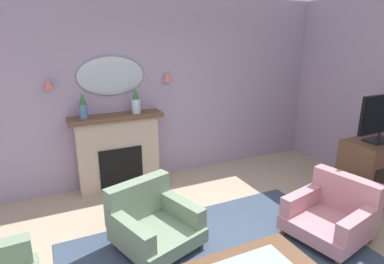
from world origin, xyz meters
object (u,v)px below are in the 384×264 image
at_px(wall_sconce_right, 167,77).
at_px(armchair_by_coffee_table, 152,221).
at_px(mantel_vase_right, 136,103).
at_px(tv_cabinet, 372,172).
at_px(tv_flatscreen, 383,117).
at_px(fireplace, 119,153).
at_px(wall_mirror, 111,76).
at_px(wall_sconce_left, 48,84).
at_px(mantel_vase_left, 83,107).
at_px(armchair_beside_couch, 333,213).

relative_size(wall_sconce_right, armchair_by_coffee_table, 0.14).
xyz_separation_m(mantel_vase_right, armchair_by_coffee_table, (-0.32, -1.56, -1.02)).
height_order(wall_sconce_right, armchair_by_coffee_table, wall_sconce_right).
relative_size(tv_cabinet, tv_flatscreen, 1.07).
xyz_separation_m(fireplace, wall_mirror, (0.00, 0.14, 1.14)).
bearing_deg(wall_mirror, tv_flatscreen, -34.25).
height_order(armchair_by_coffee_table, tv_cabinet, tv_cabinet).
bearing_deg(wall_mirror, wall_sconce_left, -176.63).
distance_m(mantel_vase_left, wall_sconce_left, 0.53).
height_order(wall_sconce_left, tv_cabinet, wall_sconce_left).
xyz_separation_m(mantel_vase_left, tv_cabinet, (3.55, -1.92, -0.88)).
height_order(mantel_vase_left, mantel_vase_right, mantel_vase_right).
distance_m(mantel_vase_right, tv_flatscreen, 3.40).
xyz_separation_m(fireplace, mantel_vase_right, (0.30, -0.03, 0.75)).
xyz_separation_m(tv_cabinet, tv_flatscreen, (0.00, -0.02, 0.80)).
relative_size(mantel_vase_right, wall_mirror, 0.39).
xyz_separation_m(wall_sconce_right, armchair_by_coffee_table, (-0.87, -1.68, -1.35)).
bearing_deg(wall_mirror, armchair_by_coffee_table, -90.60).
xyz_separation_m(wall_mirror, wall_sconce_left, (-0.85, -0.05, -0.05)).
relative_size(wall_sconce_right, tv_cabinet, 0.16).
xyz_separation_m(wall_mirror, armchair_by_coffee_table, (-0.02, -1.73, -1.40)).
distance_m(armchair_by_coffee_table, tv_flatscreen, 3.28).
distance_m(wall_mirror, wall_sconce_left, 0.85).
bearing_deg(wall_sconce_right, armchair_beside_couch, -65.91).
distance_m(mantel_vase_left, wall_sconce_right, 1.35).
bearing_deg(mantel_vase_left, tv_flatscreen, -28.66).
xyz_separation_m(wall_mirror, armchair_beside_couch, (1.94, -2.48, -1.40)).
bearing_deg(tv_cabinet, armchair_by_coffee_table, 173.50).
height_order(armchair_beside_couch, armchair_by_coffee_table, same).
height_order(fireplace, wall_sconce_right, wall_sconce_right).
distance_m(wall_sconce_left, armchair_by_coffee_table, 2.31).
bearing_deg(wall_sconce_right, wall_mirror, 176.63).
bearing_deg(tv_flatscreen, fireplace, 147.58).
relative_size(fireplace, tv_cabinet, 1.51).
distance_m(fireplace, armchair_by_coffee_table, 1.61).
height_order(tv_cabinet, tv_flatscreen, tv_flatscreen).
relative_size(mantel_vase_left, wall_sconce_right, 2.59).
xyz_separation_m(mantel_vase_left, tv_flatscreen, (3.55, -1.94, -0.08)).
xyz_separation_m(mantel_vase_right, wall_mirror, (-0.30, 0.17, 0.39)).
distance_m(fireplace, wall_sconce_right, 1.38).
xyz_separation_m(mantel_vase_left, armchair_by_coffee_table, (0.43, -1.56, -1.02)).
distance_m(wall_sconce_left, wall_sconce_right, 1.70).
bearing_deg(armchair_beside_couch, fireplace, 129.64).
distance_m(wall_sconce_right, tv_flatscreen, 3.07).
relative_size(mantel_vase_right, tv_flatscreen, 0.45).
relative_size(fireplace, mantel_vase_right, 3.63).
height_order(wall_mirror, armchair_by_coffee_table, wall_mirror).
relative_size(fireplace, tv_flatscreen, 1.62).
xyz_separation_m(wall_sconce_right, tv_flatscreen, (2.25, -2.06, -0.41)).
bearing_deg(fireplace, armchair_by_coffee_table, -90.65).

